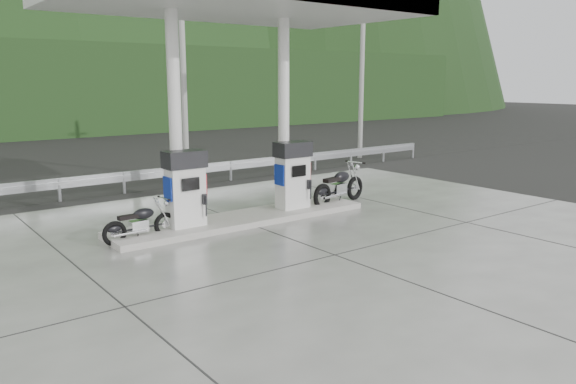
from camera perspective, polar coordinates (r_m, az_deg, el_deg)
ground at (r=12.48m, az=1.69°, el=-5.39°), size 160.00×160.00×0.00m
forecourt_apron at (r=12.48m, az=1.69°, el=-5.34°), size 18.00×14.00×0.02m
pump_island at (r=14.41m, az=-4.57°, el=-2.74°), size 7.00×1.40×0.15m
gas_pump_left at (r=13.43m, az=-10.38°, el=0.33°), size 0.95×0.55×1.80m
gas_pump_right at (r=15.12m, az=0.48°, el=1.73°), size 0.95×0.55×1.80m
canopy_column_left at (r=13.58m, az=-11.39°, el=7.23°), size 0.30×0.30×5.00m
canopy_column_right at (r=15.25m, az=-0.44°, el=7.86°), size 0.30×0.30×5.00m
canopy_roof at (r=14.10m, az=-4.92°, el=18.54°), size 8.50×5.00×0.40m
guardrail at (r=19.07m, az=-13.58°, el=2.31°), size 26.00×0.16×1.42m
road at (r=22.40m, az=-17.13°, el=1.58°), size 60.00×7.00×0.01m
utility_pole_b at (r=21.07m, az=-10.61°, el=12.23°), size 0.22×0.22×8.00m
utility_pole_c at (r=26.39m, az=7.51°, el=12.09°), size 0.22×0.22×8.00m
tree_band at (r=40.01m, az=-26.78°, el=9.25°), size 80.00×6.00×6.00m
motorcycle_left at (r=13.06m, az=-14.77°, el=-3.11°), size 1.71×0.65×0.79m
motorcycle_right at (r=16.44m, az=5.22°, el=0.55°), size 2.25×1.09×1.02m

